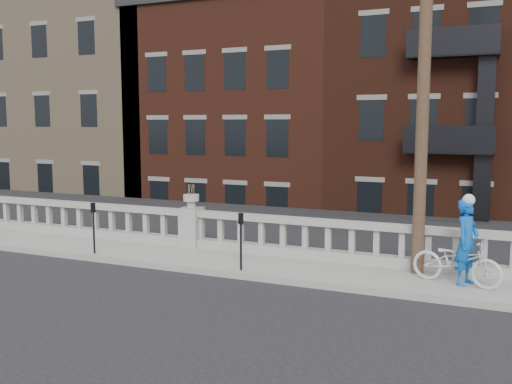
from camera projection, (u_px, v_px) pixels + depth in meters
ground at (101, 289)px, 12.42m from camera, size 120.00×120.00×0.00m
sidewalk at (174, 256)px, 15.14m from camera, size 32.00×2.20×0.15m
balustrade at (192, 229)px, 15.93m from camera, size 28.00×0.34×1.03m
planter_pedestal at (192, 223)px, 15.91m from camera, size 0.55×0.55×1.76m
lower_level at (367, 140)px, 32.82m from camera, size 80.00×44.00×20.80m
utility_pole at (425, 48)px, 12.58m from camera, size 1.60×0.28×10.00m
parking_meter_c at (93, 222)px, 15.02m from camera, size 0.10×0.09×1.36m
parking_meter_d at (241, 235)px, 13.31m from camera, size 0.10×0.09×1.36m
bicycle at (457, 261)px, 12.18m from camera, size 2.03×1.12×1.01m
cyclist at (467, 242)px, 12.13m from camera, size 0.66×0.79×1.85m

